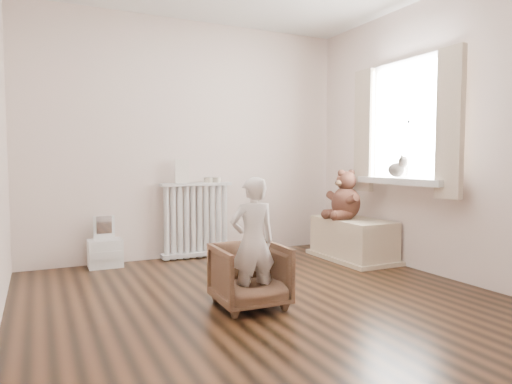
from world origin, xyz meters
name	(u,v)px	position (x,y,z in m)	size (l,w,h in m)	color
floor	(264,299)	(0.00, 0.00, 0.00)	(3.60, 3.60, 0.01)	black
back_wall	(191,140)	(0.00, 1.80, 1.30)	(3.60, 0.02, 2.60)	white
front_wall	(466,104)	(0.00, -1.80, 1.30)	(3.60, 0.02, 2.60)	white
right_wall	(438,136)	(1.80, 0.00, 1.30)	(0.02, 3.60, 2.60)	white
window	(411,122)	(1.76, 0.30, 1.45)	(0.03, 0.90, 1.10)	white
window_sill	(402,181)	(1.67, 0.30, 0.87)	(0.22, 1.10, 0.06)	silver
curtain_left	(450,123)	(1.65, -0.27, 1.39)	(0.06, 0.26, 1.30)	beige
curtain_right	(364,131)	(1.65, 0.87, 1.39)	(0.06, 0.26, 1.30)	beige
radiator	(196,222)	(0.01, 1.68, 0.39)	(0.79, 0.15, 0.83)	silver
paper_doll	(182,171)	(-0.14, 1.68, 0.96)	(0.15, 0.01, 0.26)	beige
tin_a	(208,180)	(0.15, 1.68, 0.86)	(0.10, 0.10, 0.06)	#A59E8C
tin_b	(216,180)	(0.25, 1.68, 0.85)	(0.10, 0.10, 0.05)	#A59E8C
toy_vanity	(105,240)	(-0.96, 1.65, 0.28)	(0.33, 0.23, 0.51)	silver
armchair	(250,275)	(-0.17, -0.11, 0.23)	(0.50, 0.51, 0.46)	brown
child	(253,242)	(-0.17, -0.16, 0.49)	(0.34, 0.22, 0.94)	silver
toy_bench	(353,241)	(1.52, 0.86, 0.20)	(0.49, 0.93, 0.44)	beige
teddy_bear	(346,197)	(1.48, 0.94, 0.67)	(0.43, 0.33, 0.53)	#3B1E15
plush_cat	(397,168)	(1.66, 0.36, 1.00)	(0.16, 0.26, 0.22)	slate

